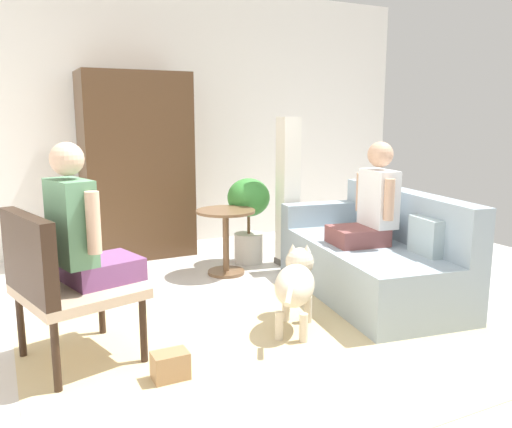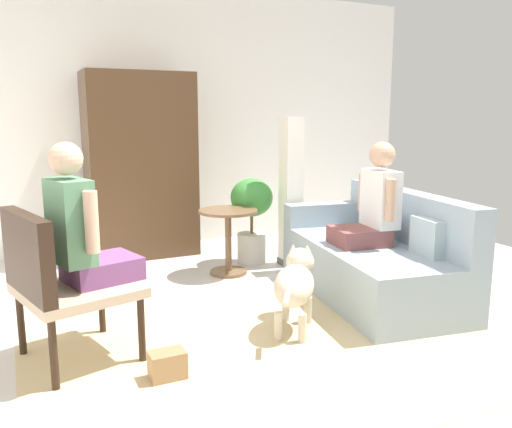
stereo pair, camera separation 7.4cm
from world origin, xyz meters
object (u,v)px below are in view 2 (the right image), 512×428
Objects in this scene: armchair at (55,276)px; round_end_table at (228,233)px; dog at (295,282)px; handbag at (167,365)px; potted_plant at (252,211)px; column_lamp at (291,193)px; armoire_cabinet at (141,166)px; couch at (375,259)px; person_on_couch at (373,205)px; person_on_armchair at (81,230)px.

armchair reaches higher than round_end_table.
dog is 3.40× the size of handbag.
handbag is (-1.45, -1.99, -0.45)m from potted_plant.
column_lamp is 1.62m from armoire_cabinet.
couch is at bearing 5.02° from armchair.
couch is at bearing -68.63° from potted_plant.
person_on_couch is at bearing 4.70° from armchair.
column_lamp reaches higher than person_on_armchair.
round_end_table is 2.05m from handbag.
column_lamp is at bearing 62.15° from dog.
couch is 1.37m from round_end_table.
handbag is at bearing -161.22° from couch.
person_on_armchair is at bearing -149.54° from column_lamp.
column_lamp reaches higher than couch.
round_end_table is 0.47m from potted_plant.
column_lamp is at bearing -37.56° from potted_plant.
handbag is (-0.53, -2.77, -0.88)m from armoire_cabinet.
armoire_cabinet is at bearing 101.15° from dog.
armchair reaches higher than dog.
armchair is 1.53× the size of round_end_table.
column_lamp is (0.75, 1.43, 0.39)m from dog.
person_on_couch is 0.57× the size of column_lamp.
person_on_armchair reaches higher than dog.
armchair is 2.51m from potted_plant.
armoire_cabinet reaches higher than armchair.
armoire_cabinet is 2.95m from handbag.
round_end_table is at bearing -143.75° from potted_plant.
person_on_couch is 1.11m from column_lamp.
round_end_table is 0.42× the size of column_lamp.
column_lamp reaches higher than round_end_table.
person_on_couch is 4.09× the size of handbag.
potted_plant is at bearing 142.44° from column_lamp.
round_end_table is at bearing 130.04° from couch.
armchair is at bearing -142.16° from potted_plant.
round_end_table is 0.32× the size of armoire_cabinet.
round_end_table is (1.61, 1.27, -0.16)m from armchair.
person_on_couch reaches higher than round_end_table.
dog is at bearing -78.85° from armoire_cabinet.
person_on_couch is 1.40m from round_end_table.
armoire_cabinet is (-1.44, 2.10, 0.65)m from couch.
couch is 1.17m from column_lamp.
potted_plant reaches higher than dog.
armoire_cabinet is at bearing 79.20° from handbag.
potted_plant reaches higher than handbag.
person_on_armchair reaches higher than armchair.
person_on_couch is at bearing -82.17° from column_lamp.
couch is 1.02m from dog.
armchair is 2.46m from person_on_couch.
armchair is 1.10× the size of person_on_armchair.
person_on_armchair is 2.37m from potted_plant.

